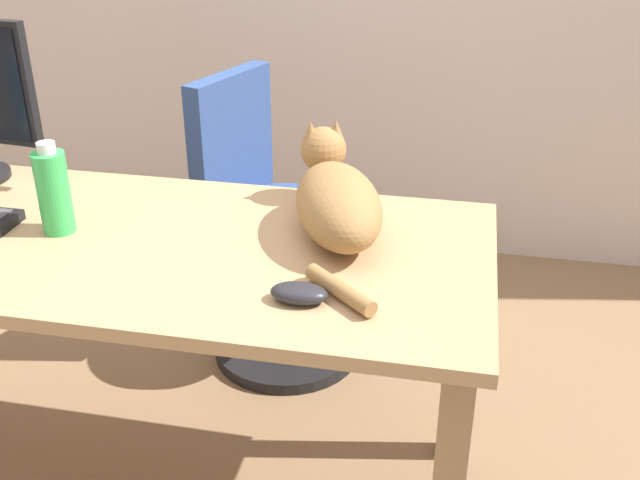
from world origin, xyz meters
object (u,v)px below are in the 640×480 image
Objects in this scene: office_chair at (271,242)px; water_bottle at (54,191)px; cat at (336,198)px; computer_mouse at (299,293)px.

water_bottle is at bearing -113.59° from office_chair.
office_chair is 1.58× the size of cat.
office_chair is 0.98m from computer_mouse.
water_bottle is at bearing -168.96° from cat.
computer_mouse is at bearing -92.68° from cat.
water_bottle reaches higher than computer_mouse.
office_chair is at bearing 108.71° from computer_mouse.
cat is at bearing 87.32° from computer_mouse.
cat is at bearing 11.04° from water_bottle.
office_chair is 8.38× the size of computer_mouse.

